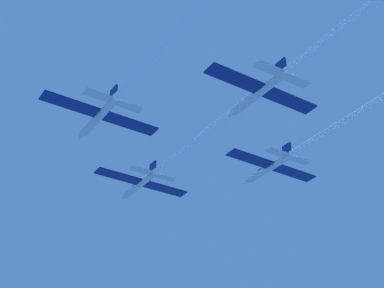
{
  "coord_description": "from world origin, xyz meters",
  "views": [
    {
      "loc": [
        -40.66,
        -79.01,
        -44.28
      ],
      "look_at": [
        -0.02,
        -16.37,
        -0.05
      ],
      "focal_mm": 52.83,
      "sensor_mm": 36.0,
      "label": 1
    }
  ],
  "objects_px": {
    "jet_lead": "(169,162)",
    "jet_left_wing": "(133,80)",
    "jet_right_wing": "(308,144)",
    "jet_slot": "(310,53)"
  },
  "relations": [
    {
      "from": "jet_lead",
      "to": "jet_slot",
      "type": "height_order",
      "value": "jet_lead"
    },
    {
      "from": "jet_lead",
      "to": "jet_left_wing",
      "type": "distance_m",
      "value": 23.19
    },
    {
      "from": "jet_lead",
      "to": "jet_left_wing",
      "type": "relative_size",
      "value": 0.97
    },
    {
      "from": "jet_right_wing",
      "to": "jet_slot",
      "type": "xyz_separation_m",
      "value": [
        -15.12,
        -16.61,
        -0.3
      ]
    },
    {
      "from": "jet_right_wing",
      "to": "jet_left_wing",
      "type": "bearing_deg",
      "value": -179.19
    },
    {
      "from": "jet_slot",
      "to": "jet_left_wing",
      "type": "bearing_deg",
      "value": 133.89
    },
    {
      "from": "jet_left_wing",
      "to": "jet_slot",
      "type": "xyz_separation_m",
      "value": [
        15.56,
        -16.18,
        0.19
      ]
    },
    {
      "from": "jet_left_wing",
      "to": "jet_right_wing",
      "type": "bearing_deg",
      "value": 0.81
    },
    {
      "from": "jet_slot",
      "to": "jet_lead",
      "type": "bearing_deg",
      "value": 89.92
    },
    {
      "from": "jet_left_wing",
      "to": "jet_slot",
      "type": "height_order",
      "value": "jet_slot"
    }
  ]
}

